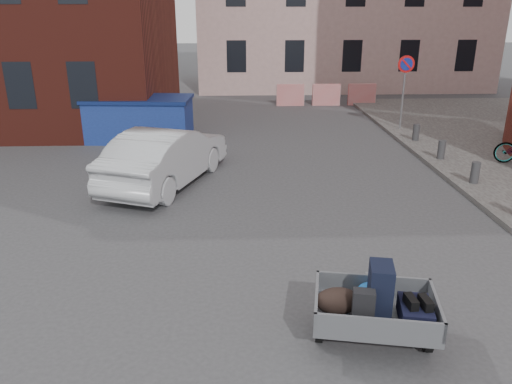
{
  "coord_description": "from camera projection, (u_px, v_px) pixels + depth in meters",
  "views": [
    {
      "loc": [
        -0.1,
        -8.46,
        4.34
      ],
      "look_at": [
        0.26,
        0.29,
        1.1
      ],
      "focal_mm": 35.0,
      "sensor_mm": 36.0,
      "label": 1
    }
  ],
  "objects": [
    {
      "name": "bollards",
      "position": [
        475.0,
        173.0,
        12.73
      ],
      "size": [
        0.22,
        9.02,
        0.55
      ],
      "color": "#3A3A3D",
      "rests_on": "sidewalk"
    },
    {
      "name": "barriers",
      "position": [
        326.0,
        95.0,
        23.49
      ],
      "size": [
        4.7,
        0.18,
        1.0
      ],
      "color": "red",
      "rests_on": "ground"
    },
    {
      "name": "ground",
      "position": [
        243.0,
        252.0,
        9.44
      ],
      "size": [
        120.0,
        120.0,
        0.0
      ],
      "primitive_type": "plane",
      "color": "#38383A",
      "rests_on": "ground"
    },
    {
      "name": "dumpster",
      "position": [
        140.0,
        119.0,
        17.22
      ],
      "size": [
        3.68,
        2.09,
        1.49
      ],
      "rotation": [
        0.0,
        0.0,
        -0.08
      ],
      "color": "navy",
      "rests_on": "ground"
    },
    {
      "name": "silver_car",
      "position": [
        166.0,
        156.0,
        12.87
      ],
      "size": [
        3.07,
        4.81,
        1.5
      ],
      "primitive_type": "imported",
      "rotation": [
        0.0,
        0.0,
        2.79
      ],
      "color": "#BABDC2",
      "rests_on": "ground"
    },
    {
      "name": "trailer",
      "position": [
        374.0,
        306.0,
        6.64
      ],
      "size": [
        1.78,
        1.92,
        1.2
      ],
      "rotation": [
        0.0,
        0.0,
        -0.19
      ],
      "color": "black",
      "rests_on": "ground"
    },
    {
      "name": "no_parking_sign",
      "position": [
        405.0,
        77.0,
        17.87
      ],
      "size": [
        0.6,
        0.09,
        2.65
      ],
      "color": "gray",
      "rests_on": "sidewalk"
    }
  ]
}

